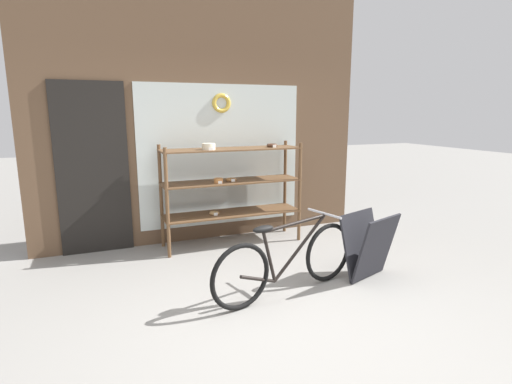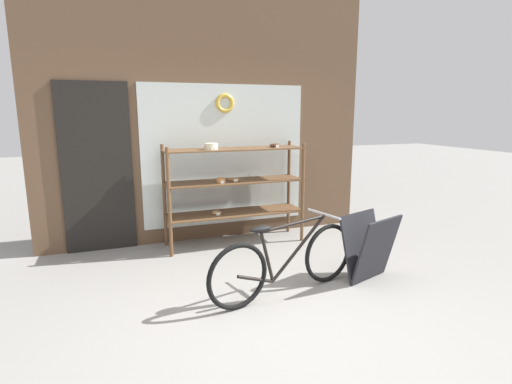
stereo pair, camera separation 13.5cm
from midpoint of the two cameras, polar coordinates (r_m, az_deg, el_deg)
The scene contains 5 objects.
ground_plane at distance 3.56m, azimuth 3.56°, elevation -17.86°, with size 30.00×30.00×0.00m, color gray.
storefront_facade at distance 5.45m, azimuth -8.37°, elevation 12.46°, with size 4.49×0.13×3.83m.
display_case at distance 5.23m, azimuth -4.28°, elevation 1.41°, with size 1.82×0.49×1.35m.
bicycle at distance 3.88m, azimuth 3.50°, elevation -9.83°, with size 1.67×0.54×0.75m.
sandwich_board at distance 4.37m, azimuth 14.93°, elevation -7.49°, with size 0.66×0.54×0.69m.
Camera 1 is at (-1.43, -2.76, 1.74)m, focal length 28.00 mm.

